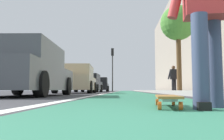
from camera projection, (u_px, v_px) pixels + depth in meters
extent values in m
plane|color=#38383D|center=(130.00, 94.00, 10.86)|extent=(80.00, 80.00, 0.00)
cube|color=#2D7256|center=(127.00, 92.00, 24.80)|extent=(56.00, 2.01, 0.00)
cube|color=silver|center=(114.00, 92.00, 20.88)|extent=(52.00, 0.16, 0.01)
cube|color=#9E9B93|center=(167.00, 91.00, 18.67)|extent=(52.00, 3.20, 0.15)
cube|color=gray|center=(188.00, 34.00, 22.96)|extent=(40.00, 1.20, 11.04)
cylinder|color=orange|center=(157.00, 102.00, 2.58)|extent=(0.07, 0.04, 0.07)
cylinder|color=orange|center=(173.00, 102.00, 2.55)|extent=(0.07, 0.04, 0.07)
cylinder|color=orange|center=(160.00, 106.00, 1.99)|extent=(0.07, 0.04, 0.07)
cylinder|color=orange|center=(181.00, 106.00, 1.96)|extent=(0.07, 0.04, 0.07)
cube|color=silver|center=(165.00, 98.00, 2.57)|extent=(0.07, 0.13, 0.02)
cube|color=silver|center=(170.00, 100.00, 1.98)|extent=(0.07, 0.13, 0.02)
cube|color=olive|center=(167.00, 96.00, 2.27)|extent=(0.86, 0.28, 0.02)
cylinder|color=#384260|center=(200.00, 61.00, 2.03)|extent=(0.14, 0.14, 0.82)
cylinder|color=#384260|center=(214.00, 64.00, 2.26)|extent=(0.14, 0.14, 0.82)
cube|color=black|center=(202.00, 106.00, 2.00)|extent=(0.27, 0.13, 0.07)
cube|color=#4C5156|center=(27.00, 78.00, 6.81)|extent=(4.66, 1.95, 0.70)
cube|color=#4C5156|center=(26.00, 54.00, 6.71)|extent=(2.59, 1.73, 0.60)
cube|color=#4C606B|center=(40.00, 60.00, 7.97)|extent=(0.10, 1.56, 0.51)
cylinder|color=black|center=(18.00, 86.00, 8.22)|extent=(0.61, 0.24, 0.60)
cylinder|color=black|center=(67.00, 86.00, 8.20)|extent=(0.61, 0.24, 0.60)
cylinder|color=black|center=(41.00, 84.00, 5.36)|extent=(0.61, 0.24, 0.60)
cube|color=tan|center=(77.00, 83.00, 13.04)|extent=(4.42, 2.01, 0.70)
cube|color=tan|center=(76.00, 71.00, 12.95)|extent=(2.46, 1.77, 0.60)
cube|color=#4C606B|center=(79.00, 73.00, 14.13)|extent=(0.11, 1.59, 0.51)
cylinder|color=black|center=(66.00, 88.00, 14.37)|extent=(0.64, 0.25, 0.63)
cylinder|color=black|center=(94.00, 88.00, 14.36)|extent=(0.64, 0.25, 0.63)
cylinder|color=black|center=(55.00, 87.00, 11.69)|extent=(0.64, 0.25, 0.63)
cylinder|color=black|center=(90.00, 87.00, 11.68)|extent=(0.64, 0.25, 0.63)
cube|color=black|center=(89.00, 86.00, 19.69)|extent=(4.21, 1.82, 0.70)
cube|color=black|center=(89.00, 78.00, 19.60)|extent=(2.33, 1.63, 0.60)
cube|color=#4C606B|center=(91.00, 78.00, 20.73)|extent=(0.08, 1.50, 0.51)
cylinder|color=black|center=(83.00, 88.00, 21.02)|extent=(0.63, 0.24, 0.62)
cylinder|color=black|center=(101.00, 88.00, 20.89)|extent=(0.63, 0.24, 0.62)
cylinder|color=black|center=(76.00, 88.00, 18.46)|extent=(0.63, 0.24, 0.62)
cylinder|color=black|center=(97.00, 88.00, 18.33)|extent=(0.63, 0.24, 0.62)
cube|color=black|center=(99.00, 87.00, 25.77)|extent=(4.30, 2.04, 0.70)
cube|color=black|center=(99.00, 81.00, 25.67)|extent=(2.39, 1.82, 0.60)
cube|color=#4C606B|center=(100.00, 81.00, 26.83)|extent=(0.10, 1.67, 0.51)
cylinder|color=black|center=(92.00, 89.00, 27.07)|extent=(0.64, 0.24, 0.63)
cylinder|color=black|center=(108.00, 89.00, 27.04)|extent=(0.64, 0.24, 0.63)
cylinder|color=black|center=(90.00, 89.00, 24.45)|extent=(0.64, 0.24, 0.63)
cylinder|color=black|center=(107.00, 89.00, 24.42)|extent=(0.64, 0.24, 0.63)
cylinder|color=#2D2D2D|center=(112.00, 73.00, 26.08)|extent=(0.12, 0.12, 3.93)
cube|color=black|center=(112.00, 52.00, 26.28)|extent=(0.24, 0.28, 0.80)
sphere|color=red|center=(113.00, 50.00, 26.43)|extent=(0.16, 0.16, 0.16)
sphere|color=#392907|center=(113.00, 52.00, 26.41)|extent=(0.16, 0.16, 0.16)
sphere|color=black|center=(113.00, 55.00, 26.38)|extent=(0.16, 0.16, 0.16)
cylinder|color=brown|center=(179.00, 64.00, 12.73)|extent=(0.26, 0.26, 3.12)
sphere|color=#4C8C38|center=(178.00, 23.00, 12.92)|extent=(1.89, 1.89, 1.89)
cylinder|color=black|center=(175.00, 86.00, 13.24)|extent=(0.13, 0.13, 0.76)
cylinder|color=black|center=(173.00, 86.00, 13.01)|extent=(0.13, 0.13, 0.76)
cube|color=black|center=(175.00, 92.00, 13.21)|extent=(0.24, 0.09, 0.06)
cube|color=black|center=(174.00, 74.00, 13.19)|extent=(0.22, 0.37, 0.55)
cylinder|color=black|center=(178.00, 74.00, 13.18)|extent=(0.08, 0.22, 0.56)
cylinder|color=black|center=(169.00, 74.00, 13.20)|extent=(0.08, 0.22, 0.56)
sphere|color=brown|center=(173.00, 67.00, 13.22)|extent=(0.20, 0.20, 0.20)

